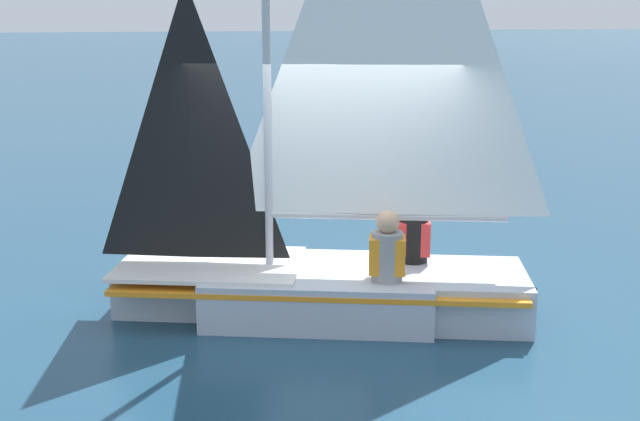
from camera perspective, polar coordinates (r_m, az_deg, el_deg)
name	(u,v)px	position (r m, az deg, el deg)	size (l,w,h in m)	color
ground_plane	(320,313)	(8.21, 0.00, -7.31)	(260.00, 260.00, 0.00)	navy
sailboat_main	(327,239)	(7.96, 0.53, -2.06)	(2.63, 4.24, 5.33)	#B2BCCC
sailor_helm	(387,266)	(7.69, 4.78, -3.95)	(0.38, 0.41, 1.16)	black
sailor_crew	(413,247)	(8.30, 6.62, -2.56)	(0.38, 0.41, 1.16)	black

